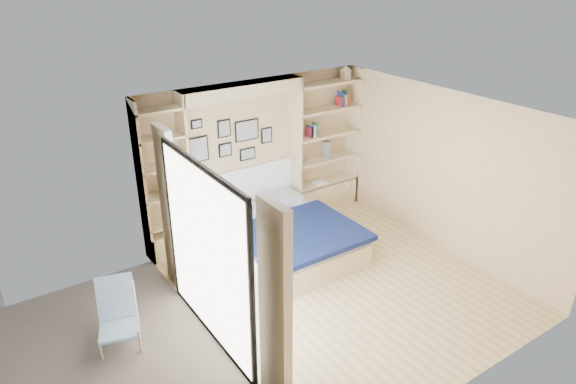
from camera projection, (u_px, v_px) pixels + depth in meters
ground at (338, 283)px, 7.28m from camera, size 4.50×4.50×0.00m
room_shell at (258, 184)px, 7.79m from camera, size 4.50×4.50×4.50m
bed at (285, 236)px, 7.94m from camera, size 1.78×2.21×1.07m
photo_gallery at (230, 139)px, 8.06m from camera, size 1.48×0.02×0.82m
reading_lamps at (247, 171)px, 8.18m from camera, size 1.92×0.12×0.15m
shelf_decor at (316, 121)px, 8.70m from camera, size 3.54×0.23×2.03m
deck_chair at (117, 314)px, 6.07m from camera, size 0.65×0.86×0.77m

